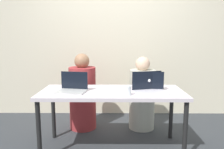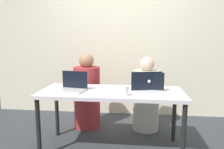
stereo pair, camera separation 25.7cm
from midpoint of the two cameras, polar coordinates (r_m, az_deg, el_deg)
ground_plane at (r=2.80m, az=2.62°, el=-18.68°), size 12.00×12.00×0.00m
back_wall at (r=3.78m, az=4.07°, el=9.45°), size 4.50×0.10×2.65m
desk at (r=2.56m, az=2.73°, el=-5.74°), size 1.66×0.67×0.72m
person_on_left at (r=3.25m, az=-4.30°, el=-5.35°), size 0.39×0.39×1.11m
person_on_right at (r=3.22m, az=11.21°, el=-6.04°), size 0.39×0.39×1.06m
laptop_back_right at (r=2.63m, az=12.44°, el=-2.94°), size 0.35×0.27×0.22m
laptop_front_right at (r=2.47m, az=12.45°, el=-3.69°), size 0.40×0.32×0.23m
laptop_front_left at (r=2.55m, az=-7.54°, el=-3.20°), size 0.36×0.28×0.22m
water_glass_right at (r=2.32m, az=6.76°, el=-4.49°), size 0.06×0.06×0.10m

